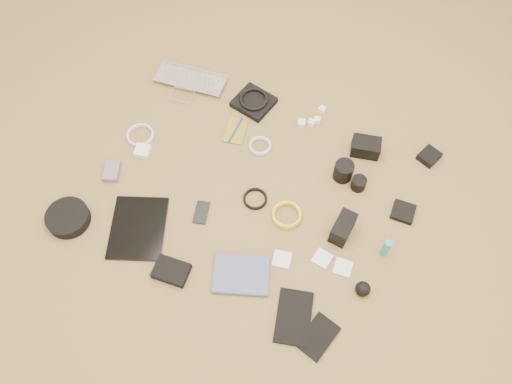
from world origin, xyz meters
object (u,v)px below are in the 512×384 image
at_px(dslr_camera, 366,147).
at_px(phone, 201,212).
at_px(paperback, 239,295).
at_px(laptop, 187,87).
at_px(headphone_case, 68,218).
at_px(tablet, 138,228).

relative_size(dslr_camera, phone, 1.18).
bearing_deg(dslr_camera, paperback, -118.08).
bearing_deg(paperback, dslr_camera, -35.46).
height_order(phone, paperback, paperback).
distance_m(laptop, paperback, 1.04).
distance_m(phone, headphone_case, 0.53).
xyz_separation_m(laptop, paperback, (0.68, -0.78, -0.00)).
distance_m(dslr_camera, paperback, 0.84).
distance_m(dslr_camera, headphone_case, 1.27).
relative_size(laptop, paperback, 1.60).
height_order(dslr_camera, paperback, dslr_camera).
distance_m(laptop, headphone_case, 0.81).
relative_size(tablet, paperback, 1.32).
relative_size(phone, headphone_case, 0.60).
bearing_deg(tablet, dslr_camera, 23.48).
relative_size(tablet, headphone_case, 1.62).
bearing_deg(dslr_camera, tablet, -147.04).
distance_m(phone, paperback, 0.38).
bearing_deg(paperback, phone, 28.79).
bearing_deg(headphone_case, tablet, 18.81).
height_order(phone, headphone_case, headphone_case).
bearing_deg(paperback, tablet, 59.99).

